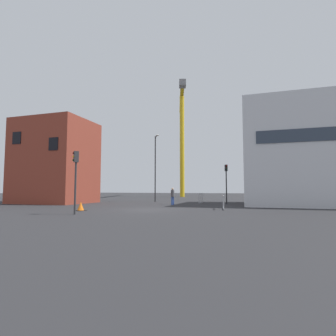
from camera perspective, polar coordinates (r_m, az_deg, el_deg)
ground at (r=20.74m, az=-4.79°, el=-8.85°), size 160.00×160.00×0.00m
brick_building at (r=32.95m, az=-22.80°, el=1.20°), size 7.84×6.37×9.27m
office_block at (r=29.96m, az=29.12°, el=2.56°), size 13.61×9.98×9.91m
construction_crane at (r=55.03m, az=2.98°, el=8.96°), size 5.77×17.71×21.26m
streetlamp_tall at (r=33.34m, az=-2.68°, el=0.94°), size 0.95×1.28×8.20m
traffic_light_verge at (r=29.52m, az=12.28°, el=-2.00°), size 0.34×0.39×4.20m
traffic_light_crosswalk at (r=17.90m, az=-19.05°, el=-0.76°), size 0.36×0.37×3.98m
pedestrian_walking at (r=26.68m, az=0.98°, el=-5.75°), size 0.34×0.34×1.70m
safety_barrier_mid_span at (r=21.50m, az=11.71°, el=-7.11°), size 0.36×2.32×1.08m
safety_barrier_front at (r=29.87m, az=7.00°, el=-6.40°), size 0.19×1.89×1.08m
traffic_cone_striped at (r=20.79m, az=-18.08°, el=-7.79°), size 0.65×0.65×0.66m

